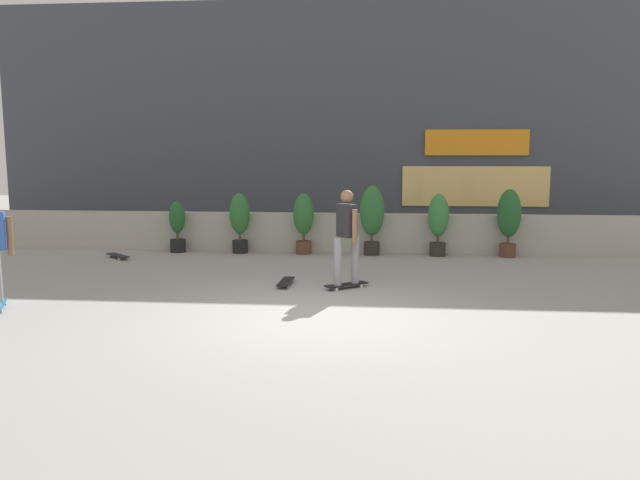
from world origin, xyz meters
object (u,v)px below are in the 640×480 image
potted_plant_2 (304,219)px  potted_plant_3 (372,214)px  potted_plant_0 (177,225)px  skateboard_aside (118,255)px  potted_plant_5 (509,218)px  skater_mid_plaza (347,234)px  potted_plant_4 (438,221)px  skateboard_near_camera (286,282)px  potted_plant_1 (240,219)px

potted_plant_2 → potted_plant_3: 1.57m
potted_plant_0 → skateboard_aside: potted_plant_0 is taller
potted_plant_5 → skater_mid_plaza: bearing=-133.8°
skateboard_aside → potted_plant_4: bearing=7.9°
skateboard_near_camera → skateboard_aside: 4.80m
potted_plant_3 → skateboard_aside: bearing=-170.1°
skater_mid_plaza → potted_plant_1: bearing=126.5°
potted_plant_1 → skateboard_aside: potted_plant_1 is taller
potted_plant_0 → potted_plant_3: 4.56m
potted_plant_2 → skateboard_aside: size_ratio=1.93×
potted_plant_4 → potted_plant_0: bearing=180.0°
potted_plant_4 → skateboard_aside: (-7.10, -0.98, -0.74)m
potted_plant_2 → potted_plant_4: potted_plant_4 is taller
potted_plant_4 → skater_mid_plaza: (-1.89, -3.59, 0.14)m
potted_plant_1 → potted_plant_2: (1.49, -0.00, 0.00)m
potted_plant_0 → potted_plant_1: 1.50m
potted_plant_2 → potted_plant_5: 4.61m
potted_plant_0 → potted_plant_5: 7.60m
potted_plant_4 → potted_plant_2: bearing=-180.0°
potted_plant_1 → skateboard_aside: (-2.55, -0.98, -0.74)m
potted_plant_1 → potted_plant_3: potted_plant_3 is taller
potted_plant_5 → potted_plant_0: bearing=180.0°
skater_mid_plaza → potted_plant_3: bearing=83.6°
potted_plant_3 → potted_plant_4: 1.50m
potted_plant_4 → potted_plant_5: (1.55, -0.00, 0.08)m
potted_plant_4 → potted_plant_3: bearing=180.0°
potted_plant_5 → skateboard_near_camera: potted_plant_5 is taller
potted_plant_4 → skateboard_aside: bearing=-172.1°
potted_plant_2 → potted_plant_0: bearing=180.0°
potted_plant_1 → potted_plant_5: bearing=-0.0°
potted_plant_4 → skateboard_aside: potted_plant_4 is taller
skater_mid_plaza → potted_plant_0: bearing=139.1°
skateboard_near_camera → skater_mid_plaza: bearing=-8.4°
potted_plant_2 → potted_plant_3: (1.57, 0.00, 0.13)m
potted_plant_4 → skateboard_aside: 7.21m
potted_plant_3 → potted_plant_2: bearing=-180.0°
potted_plant_0 → skateboard_near_camera: (3.07, -3.44, -0.58)m
potted_plant_2 → skateboard_near_camera: 3.52m
potted_plant_1 → skater_mid_plaza: (2.66, -3.59, 0.14)m
potted_plant_2 → potted_plant_5: size_ratio=0.92×
potted_plant_0 → potted_plant_4: bearing=-0.0°
potted_plant_1 → skateboard_near_camera: (1.58, -3.44, -0.74)m
potted_plant_0 → skater_mid_plaza: 5.50m
potted_plant_5 → potted_plant_4: bearing=180.0°
potted_plant_2 → potted_plant_1: bearing=180.0°
skateboard_near_camera → skateboard_aside: (-4.13, 2.46, 0.00)m
potted_plant_1 → potted_plant_4: (4.55, 0.00, 0.01)m
potted_plant_1 → potted_plant_4: size_ratio=0.99×
potted_plant_0 → skater_mid_plaza: bearing=-40.9°
potted_plant_2 → potted_plant_5: potted_plant_5 is taller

